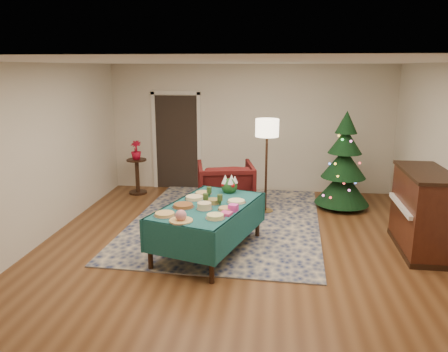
# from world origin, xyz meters

# --- Properties ---
(room_shell) EXTENTS (7.00, 7.00, 7.00)m
(room_shell) POSITION_xyz_m (0.00, 0.00, 1.35)
(room_shell) COLOR #593319
(room_shell) RESTS_ON ground
(doorway) EXTENTS (1.08, 0.04, 2.16)m
(doorway) POSITION_xyz_m (-1.60, 3.48, 1.10)
(doorway) COLOR black
(doorway) RESTS_ON ground
(rug) EXTENTS (3.40, 4.35, 0.02)m
(rug) POSITION_xyz_m (-0.28, 1.40, 0.01)
(rug) COLOR #131E47
(rug) RESTS_ON ground
(buffet_table) EXTENTS (1.59, 2.09, 0.72)m
(buffet_table) POSITION_xyz_m (-0.39, 0.08, 0.58)
(buffet_table) COLOR black
(buffet_table) RESTS_ON ground
(platter_0) EXTENTS (0.30, 0.30, 0.05)m
(platter_0) POSITION_xyz_m (-0.89, -0.45, 0.74)
(platter_0) COLOR silver
(platter_0) RESTS_ON buffet_table
(platter_1) EXTENTS (0.31, 0.31, 0.16)m
(platter_1) POSITION_xyz_m (-0.63, -0.64, 0.78)
(platter_1) COLOR silver
(platter_1) RESTS_ON buffet_table
(platter_2) EXTENTS (0.26, 0.26, 0.06)m
(platter_2) POSITION_xyz_m (-0.21, -0.48, 0.75)
(platter_2) COLOR silver
(platter_2) RESTS_ON buffet_table
(platter_3) EXTENTS (0.32, 0.32, 0.05)m
(platter_3) POSITION_xyz_m (-0.72, -0.07, 0.74)
(platter_3) COLOR silver
(platter_3) RESTS_ON buffet_table
(platter_4) EXTENTS (0.23, 0.23, 0.10)m
(platter_4) POSITION_xyz_m (-0.41, -0.12, 0.77)
(platter_4) COLOR silver
(platter_4) RESTS_ON buffet_table
(platter_5) EXTENTS (0.24, 0.24, 0.04)m
(platter_5) POSITION_xyz_m (-0.11, -0.12, 0.74)
(platter_5) COLOR silver
(platter_5) RESTS_ON buffet_table
(platter_6) EXTENTS (0.30, 0.30, 0.05)m
(platter_6) POSITION_xyz_m (-0.64, 0.33, 0.74)
(platter_6) COLOR silver
(platter_6) RESTS_ON buffet_table
(platter_7) EXTENTS (0.23, 0.23, 0.07)m
(platter_7) POSITION_xyz_m (-0.33, 0.15, 0.75)
(platter_7) COLOR silver
(platter_7) RESTS_ON buffet_table
(platter_8) EXTENTS (0.28, 0.28, 0.04)m
(platter_8) POSITION_xyz_m (-0.00, 0.23, 0.74)
(platter_8) COLOR silver
(platter_8) RESTS_ON buffet_table
(platter_9) EXTENTS (0.27, 0.27, 0.04)m
(platter_9) POSITION_xyz_m (-0.55, 0.60, 0.74)
(platter_9) COLOR silver
(platter_9) RESTS_ON buffet_table
(goblet_0) EXTENTS (0.08, 0.08, 0.17)m
(goblet_0) POSITION_xyz_m (-0.43, 0.43, 0.81)
(goblet_0) COLOR #2D471E
(goblet_0) RESTS_ON buffet_table
(goblet_1) EXTENTS (0.08, 0.08, 0.17)m
(goblet_1) POSITION_xyz_m (-0.22, 0.06, 0.81)
(goblet_1) COLOR #2D471E
(goblet_1) RESTS_ON buffet_table
(goblet_2) EXTENTS (0.08, 0.08, 0.17)m
(goblet_2) POSITION_xyz_m (-0.43, 0.08, 0.81)
(goblet_2) COLOR #2D471E
(goblet_2) RESTS_ON buffet_table
(napkin_stack) EXTENTS (0.18, 0.18, 0.04)m
(napkin_stack) POSITION_xyz_m (-0.09, -0.32, 0.74)
(napkin_stack) COLOR #D43B7C
(napkin_stack) RESTS_ON buffet_table
(gift_box) EXTENTS (0.14, 0.14, 0.10)m
(gift_box) POSITION_xyz_m (-0.01, -0.15, 0.77)
(gift_box) COLOR #EA41B4
(gift_box) RESTS_ON buffet_table
(centerpiece) EXTENTS (0.26, 0.26, 0.30)m
(centerpiece) POSITION_xyz_m (-0.16, 0.77, 0.85)
(centerpiece) COLOR #1E4C1E
(centerpiece) RESTS_ON buffet_table
(armchair) EXTENTS (1.17, 1.12, 1.03)m
(armchair) POSITION_xyz_m (-0.35, 1.97, 0.51)
(armchair) COLOR #470F0F
(armchair) RESTS_ON ground
(floor_lamp) EXTENTS (0.42, 0.42, 1.74)m
(floor_lamp) POSITION_xyz_m (0.39, 2.02, 1.47)
(floor_lamp) COLOR #A57F3F
(floor_lamp) RESTS_ON ground
(side_table) EXTENTS (0.42, 0.42, 0.75)m
(side_table) POSITION_xyz_m (-2.35, 2.93, 0.36)
(side_table) COLOR black
(side_table) RESTS_ON ground
(potted_plant) EXTENTS (0.22, 0.39, 0.22)m
(potted_plant) POSITION_xyz_m (-2.35, 2.93, 0.86)
(potted_plant) COLOR #B20C26
(potted_plant) RESTS_ON side_table
(christmas_tree) EXTENTS (1.07, 1.07, 1.86)m
(christmas_tree) POSITION_xyz_m (1.84, 2.44, 0.84)
(christmas_tree) COLOR black
(christmas_tree) RESTS_ON ground
(piano) EXTENTS (0.69, 1.41, 1.21)m
(piano) POSITION_xyz_m (2.69, 0.50, 0.59)
(piano) COLOR black
(piano) RESTS_ON ground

